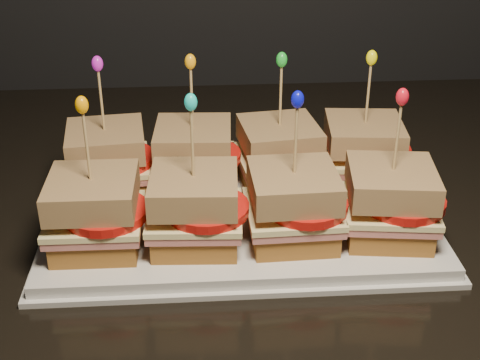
{
  "coord_description": "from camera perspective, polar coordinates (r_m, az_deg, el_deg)",
  "views": [
    {
      "loc": [
        -0.16,
        0.93,
        1.3
      ],
      "look_at": [
        -0.11,
        1.56,
        0.97
      ],
      "focal_mm": 50.0,
      "sensor_mm": 36.0,
      "label": 1
    }
  ],
  "objects": [
    {
      "name": "granite_slab",
      "position": [
        0.83,
        -2.64,
        -1.31
      ],
      "size": [
        2.57,
        0.71,
        0.03
      ],
      "primitive_type": "cube",
      "color": "black",
      "rests_on": "cabinet"
    },
    {
      "name": "platter",
      "position": [
        0.73,
        -0.0,
        -3.19
      ],
      "size": [
        0.41,
        0.25,
        0.02
      ],
      "primitive_type": "cube",
      "color": "silver",
      "rests_on": "granite_slab"
    },
    {
      "name": "platter_rim",
      "position": [
        0.73,
        -0.0,
        -3.59
      ],
      "size": [
        0.42,
        0.26,
        0.01
      ],
      "primitive_type": "cube",
      "color": "silver",
      "rests_on": "granite_slab"
    },
    {
      "name": "sandwich_0_bread_bot",
      "position": [
        0.78,
        -11.07,
        0.0
      ],
      "size": [
        0.09,
        0.09,
        0.02
      ],
      "primitive_type": "cube",
      "rotation": [
        0.0,
        0.0,
        0.11
      ],
      "color": "brown",
      "rests_on": "platter"
    },
    {
      "name": "sandwich_0_ham",
      "position": [
        0.77,
        -11.18,
        1.01
      ],
      "size": [
        0.1,
        0.1,
        0.01
      ],
      "primitive_type": "cube",
      "rotation": [
        0.0,
        0.0,
        0.11
      ],
      "color": "#C75E5F",
      "rests_on": "sandwich_0_bread_bot"
    },
    {
      "name": "sandwich_0_cheese",
      "position": [
        0.77,
        -11.22,
        1.48
      ],
      "size": [
        0.1,
        0.1,
        0.01
      ],
      "primitive_type": "cube",
      "rotation": [
        0.0,
        0.0,
        0.11
      ],
      "color": "#FFEE9E",
      "rests_on": "sandwich_0_ham"
    },
    {
      "name": "sandwich_0_tomato",
      "position": [
        0.76,
        -10.42,
        1.82
      ],
      "size": [
        0.08,
        0.08,
        0.01
      ],
      "primitive_type": "cylinder",
      "color": "red",
      "rests_on": "sandwich_0_cheese"
    },
    {
      "name": "sandwich_0_bread_top",
      "position": [
        0.75,
        -11.41,
        3.26
      ],
      "size": [
        0.09,
        0.09,
        0.03
      ],
      "primitive_type": "cube",
      "rotation": [
        0.0,
        0.0,
        0.11
      ],
      "color": "brown",
      "rests_on": "sandwich_0_tomato"
    },
    {
      "name": "sandwich_0_pick",
      "position": [
        0.74,
        -11.73,
        6.38
      ],
      "size": [
        0.0,
        0.0,
        0.09
      ],
      "primitive_type": "cylinder",
      "color": "tan",
      "rests_on": "sandwich_0_bread_top"
    },
    {
      "name": "sandwich_0_frill",
      "position": [
        0.72,
        -12.07,
        9.69
      ],
      "size": [
        0.01,
        0.01,
        0.02
      ],
      "primitive_type": "ellipsoid",
      "color": "#CC1DCB",
      "rests_on": "sandwich_0_pick"
    },
    {
      "name": "sandwich_1_bread_bot",
      "position": [
        0.77,
        -3.9,
        0.23
      ],
      "size": [
        0.09,
        0.09,
        0.02
      ],
      "primitive_type": "cube",
      "rotation": [
        0.0,
        0.0,
        -0.06
      ],
      "color": "brown",
      "rests_on": "platter"
    },
    {
      "name": "sandwich_1_ham",
      "position": [
        0.76,
        -3.94,
        1.26
      ],
      "size": [
        0.09,
        0.09,
        0.01
      ],
      "primitive_type": "cube",
      "rotation": [
        0.0,
        0.0,
        -0.06
      ],
      "color": "#C75E5F",
      "rests_on": "sandwich_1_bread_bot"
    },
    {
      "name": "sandwich_1_cheese",
      "position": [
        0.76,
        -3.96,
        1.73
      ],
      "size": [
        0.1,
        0.09,
        0.01
      ],
      "primitive_type": "cube",
      "rotation": [
        0.0,
        0.0,
        -0.06
      ],
      "color": "#FFEE9E",
      "rests_on": "sandwich_1_ham"
    },
    {
      "name": "sandwich_1_tomato",
      "position": [
        0.75,
        -3.05,
        2.07
      ],
      "size": [
        0.08,
        0.08,
        0.01
      ],
      "primitive_type": "cylinder",
      "color": "red",
      "rests_on": "sandwich_1_cheese"
    },
    {
      "name": "sandwich_1_bread_top",
      "position": [
        0.75,
        -4.02,
        3.53
      ],
      "size": [
        0.09,
        0.09,
        0.03
      ],
      "primitive_type": "cube",
      "rotation": [
        0.0,
        0.0,
        -0.06
      ],
      "color": "brown",
      "rests_on": "sandwich_1_tomato"
    },
    {
      "name": "sandwich_1_pick",
      "position": [
        0.73,
        -4.14,
        6.69
      ],
      "size": [
        0.0,
        0.0,
        0.09
      ],
      "primitive_type": "cylinder",
      "color": "tan",
      "rests_on": "sandwich_1_bread_top"
    },
    {
      "name": "sandwich_1_frill",
      "position": [
        0.72,
        -4.26,
        10.04
      ],
      "size": [
        0.01,
        0.01,
        0.02
      ],
      "primitive_type": "ellipsoid",
      "color": "orange",
      "rests_on": "sandwich_1_pick"
    },
    {
      "name": "sandwich_2_bread_bot",
      "position": [
        0.77,
        3.28,
        0.46
      ],
      "size": [
        0.09,
        0.09,
        0.02
      ],
      "primitive_type": "cube",
      "rotation": [
        0.0,
        0.0,
        0.13
      ],
      "color": "brown",
      "rests_on": "platter"
    },
    {
      "name": "sandwich_2_ham",
      "position": [
        0.77,
        3.31,
        1.48
      ],
      "size": [
        0.1,
        0.1,
        0.01
      ],
      "primitive_type": "cube",
      "rotation": [
        0.0,
        0.0,
        0.13
      ],
      "color": "#C75E5F",
      "rests_on": "sandwich_2_bread_bot"
    },
    {
      "name": "sandwich_2_cheese",
      "position": [
        0.76,
        3.33,
        1.95
      ],
      "size": [
        0.1,
        0.1,
        0.01
      ],
      "primitive_type": "cube",
      "rotation": [
        0.0,
        0.0,
        0.13
      ],
      "color": "#FFEE9E",
      "rests_on": "sandwich_2_ham"
    },
    {
      "name": "sandwich_2_tomato",
      "position": [
        0.76,
        4.3,
        2.29
      ],
      "size": [
        0.08,
        0.08,
        0.01
      ],
      "primitive_type": "cylinder",
      "color": "red",
      "rests_on": "sandwich_2_cheese"
    },
    {
      "name": "sandwich_2_bread_top",
      "position": [
        0.75,
        3.38,
        3.74
      ],
      "size": [
        0.09,
        0.09,
        0.03
      ],
      "primitive_type": "cube",
      "rotation": [
        0.0,
        0.0,
        0.13
      ],
      "color": "brown",
      "rests_on": "sandwich_2_tomato"
    },
    {
      "name": "sandwich_2_pick",
      "position": [
        0.74,
        3.48,
        6.88
      ],
      "size": [
        0.0,
        0.0,
        0.09
      ],
      "primitive_type": "cylinder",
      "color": "tan",
      "rests_on": "sandwich_2_bread_top"
    },
    {
      "name": "sandwich_2_frill",
      "position": [
        0.72,
        3.58,
        10.22
      ],
      "size": [
        0.01,
        0.01,
        0.02
      ],
      "primitive_type": "ellipsoid",
      "color": "green",
      "rests_on": "sandwich_2_pick"
    },
    {
      "name": "sandwich_3_bread_bot",
      "position": [
        0.79,
        10.26,
        0.68
      ],
      "size": [
        0.09,
        0.09,
        0.02
      ],
      "primitive_type": "cube",
      "rotation": [
        0.0,
        0.0,
        -0.09
      ],
      "color": "brown",
      "rests_on": "platter"
    },
    {
      "name": "sandwich_3_ham",
      "position": [
        0.79,
        10.36,
        1.68
      ],
      "size": [
        0.1,
        0.09,
        0.01
      ],
      "primitive_type": "cube",
      "rotation": [
        0.0,
        0.0,
        -0.09
      ],
      "color": "#C75E5F",
      "rests_on": "sandwich_3_bread_bot"
    },
    {
      "name": "sandwich_3_cheese",
      "position": [
        0.78,
        10.4,
        2.14
      ],
      "size": [
        0.1,
        0.1,
        0.01
      ],
      "primitive_type": "cube",
      "rotation": [
        0.0,
        0.0,
        -0.09
      ],
      "color": "#FFEE9E",
      "rests_on": "sandwich_3_ham"
    },
    {
      "name": "sandwich_3_tomato",
      "position": [
        0.78,
        11.41,
        2.46
      ],
      "size": [
        0.08,
        0.08,
        0.01
      ],
      "primitive_type": "cylinder",
      "color": "red",
      "rests_on": "sandwich_3_cheese"
    },
    {
      "name": "sandwich_3_bread_top",
      "position": [
        0.77,
        10.57,
        3.89
      ],
      "size": [
        0.09,
        0.09,
        0.03
      ],
      "primitive_type": "cube",
      "rotation": [
        0.0,
        0.0,
        -0.09
      ],
      "color": "brown",
      "rests_on": "sandwich_3_tomato"
    },
    {
      "name": "sandwich_3_pick",
      "position": [
        0.75,
        10.86,
        6.95
      ],
      "size": [
        0.0,
        0.0,
        0.09
      ],
      "primitive_type": "cylinder",
      "color": "tan",
      "rests_on": "sandwich_3_bread_top"
    },
    {
      "name": "sandwich_3_frill",
      "position": [
        0.74,
        11.17,
        10.2
      ],
      "size": [
        0.01,
        0.01,
        0.02
      ],
      "primitive_type": "ellipsoid",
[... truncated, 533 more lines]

